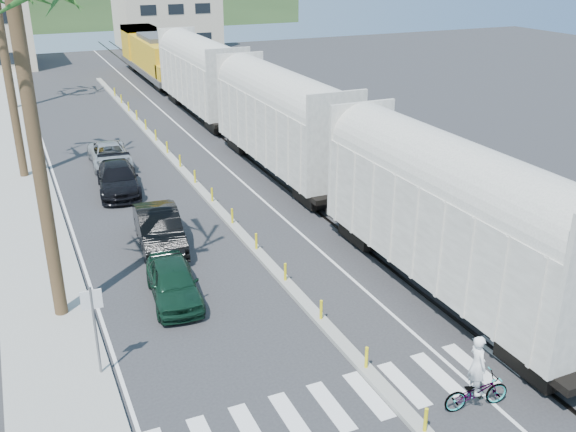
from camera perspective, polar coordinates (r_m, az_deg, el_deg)
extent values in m
plane|color=#28282B|center=(20.68, 5.48, -12.08)|extent=(140.00, 140.00, 0.00)
cube|color=gray|center=(41.34, -22.86, 4.45)|extent=(3.00, 90.00, 0.15)
cube|color=black|center=(46.08, -6.99, 7.76)|extent=(0.12, 100.00, 0.06)
cube|color=black|center=(46.51, -5.29, 7.97)|extent=(0.12, 100.00, 0.06)
cube|color=gray|center=(37.58, -9.54, 4.24)|extent=(0.45, 60.00, 0.15)
cylinder|color=yellow|center=(17.74, 12.13, -17.29)|extent=(0.10, 0.10, 0.70)
cylinder|color=yellow|center=(19.69, 6.99, -12.36)|extent=(0.10, 0.10, 0.70)
cylinder|color=yellow|center=(21.88, 2.96, -8.31)|extent=(0.10, 0.10, 0.70)
cylinder|color=yellow|center=(24.24, -0.25, -4.98)|extent=(0.10, 0.10, 0.70)
cylinder|color=yellow|center=(26.73, -2.84, -2.25)|extent=(0.10, 0.10, 0.70)
cylinder|color=yellow|center=(29.32, -4.98, 0.01)|extent=(0.10, 0.10, 0.70)
cylinder|color=yellow|center=(31.97, -6.77, 1.90)|extent=(0.10, 0.10, 0.70)
cylinder|color=yellow|center=(34.69, -8.29, 3.50)|extent=(0.10, 0.10, 0.70)
cylinder|color=yellow|center=(37.45, -9.58, 4.86)|extent=(0.10, 0.10, 0.70)
cylinder|color=yellow|center=(40.24, -10.70, 6.03)|extent=(0.10, 0.10, 0.70)
cylinder|color=yellow|center=(43.06, -11.68, 7.05)|extent=(0.10, 0.10, 0.70)
cylinder|color=yellow|center=(45.90, -12.55, 7.94)|extent=(0.10, 0.10, 0.70)
cylinder|color=yellow|center=(48.76, -13.31, 8.72)|extent=(0.10, 0.10, 0.70)
cylinder|color=yellow|center=(51.64, -13.99, 9.42)|extent=(0.10, 0.10, 0.70)
cylinder|color=yellow|center=(54.53, -14.60, 10.04)|extent=(0.10, 0.10, 0.70)
cylinder|color=yellow|center=(57.43, -15.16, 10.60)|extent=(0.10, 0.10, 0.70)
cube|color=silver|center=(19.31, 8.47, -15.08)|extent=(14.00, 2.20, 0.01)
cube|color=silver|center=(41.40, -20.51, 4.72)|extent=(0.12, 90.00, 0.01)
cube|color=silver|center=(42.83, -8.05, 6.52)|extent=(0.12, 90.00, 0.01)
cube|color=#A4A196|center=(23.28, 14.24, -0.94)|extent=(3.00, 12.88, 3.40)
cylinder|color=#A4A196|center=(22.67, 14.65, 3.00)|extent=(2.90, 12.58, 2.90)
cube|color=black|center=(24.22, 13.75, -5.72)|extent=(2.60, 12.88, 1.00)
cube|color=#A4A196|center=(35.55, -0.62, 7.92)|extent=(3.00, 12.88, 3.40)
cylinder|color=#A4A196|center=(35.15, -0.63, 10.60)|extent=(2.90, 12.58, 2.90)
cube|color=black|center=(36.17, -0.60, 4.54)|extent=(2.60, 12.88, 1.00)
cube|color=#A4A196|center=(49.35, -7.72, 11.90)|extent=(3.00, 12.88, 3.40)
cylinder|color=#A4A196|center=(49.06, -7.83, 13.85)|extent=(2.90, 12.58, 2.90)
cube|color=black|center=(49.80, -7.59, 9.41)|extent=(2.60, 12.88, 1.00)
cube|color=#4C4C4F|center=(64.91, -11.85, 12.71)|extent=(3.00, 17.00, 0.50)
cube|color=gold|center=(63.71, -11.75, 13.95)|extent=(2.70, 12.24, 2.60)
cube|color=gold|center=(70.24, -13.07, 14.87)|extent=(3.00, 3.74, 3.20)
cube|color=black|center=(65.01, -11.81, 12.19)|extent=(2.60, 13.60, 0.90)
cylinder|color=brown|center=(21.59, -21.29, 4.27)|extent=(0.44, 0.44, 11.00)
cylinder|color=brown|center=(37.27, -23.48, 10.40)|extent=(0.44, 0.44, 10.00)
cylinder|color=brown|center=(54.96, -24.06, 14.79)|extent=(0.44, 0.44, 12.00)
cylinder|color=slate|center=(19.60, -16.71, -9.94)|extent=(0.08, 0.08, 3.00)
cube|color=silver|center=(19.05, -17.08, -7.14)|extent=(0.60, 0.04, 0.60)
cube|color=#C1B299|center=(87.53, -10.74, 16.88)|extent=(12.00, 10.00, 7.00)
imported|color=black|center=(23.47, -10.15, -5.79)|extent=(2.43, 4.44, 1.41)
imported|color=black|center=(27.65, -11.38, -1.11)|extent=(2.60, 5.23, 1.62)
imported|color=black|center=(34.45, -14.88, 3.22)|extent=(3.03, 5.39, 1.45)
imported|color=#B5B8BB|center=(38.87, -15.56, 5.24)|extent=(2.45, 4.83, 1.30)
imported|color=#9EA0A5|center=(18.97, 16.40, -14.77)|extent=(1.18, 2.11, 1.01)
imported|color=white|center=(18.37, 16.48, -12.56)|extent=(0.76, 0.59, 1.76)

